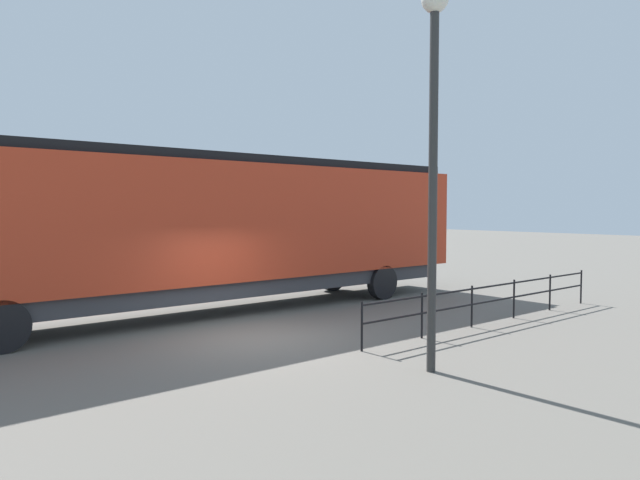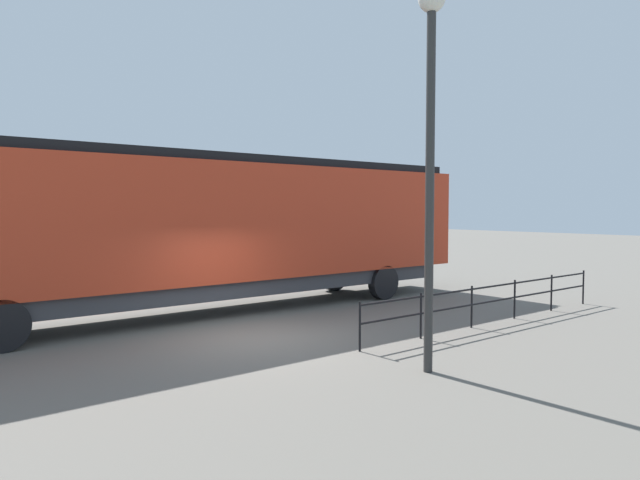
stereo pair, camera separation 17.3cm
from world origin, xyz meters
name	(u,v)px [view 2 (the right image)]	position (x,y,z in m)	size (l,w,h in m)	color
ground_plane	(254,338)	(0.00, 0.00, 0.00)	(120.00, 120.00, 0.00)	#666059
locomotive	(231,226)	(-3.36, 1.35, 2.45)	(2.81, 17.18, 4.41)	red
lamp_post	(431,116)	(4.27, 1.00, 4.56)	(0.48, 0.48, 6.82)	#2D2D2D
platform_fence	(494,297)	(2.42, 5.72, 0.68)	(0.05, 9.42, 1.04)	black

